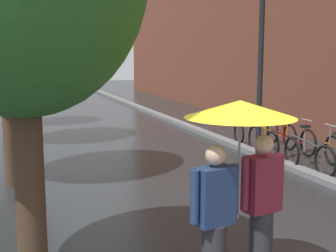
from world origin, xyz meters
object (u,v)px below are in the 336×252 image
Objects in this scene: parked_bicycle_4 at (272,137)px; parked_bicycle_2 at (312,150)px; parked_bicycle_5 at (256,131)px; street_lamp_post at (261,50)px; couple_under_umbrella at (240,164)px; street_tree_3 at (0,7)px; parked_bicycle_3 at (290,143)px.

parked_bicycle_2 is at bearing -91.42° from parked_bicycle_4.
parked_bicycle_5 is (0.09, 1.00, 0.00)m from parked_bicycle_4.
parked_bicycle_5 is 3.55m from street_lamp_post.
parked_bicycle_4 is 7.57m from couple_under_umbrella.
street_tree_3 reaches higher than parked_bicycle_4.
parked_bicycle_2 is 2.57m from street_lamp_post.
street_lamp_post reaches higher than parked_bicycle_3.
couple_under_umbrella reaches higher than parked_bicycle_2.
street_tree_3 is 9.63m from street_lamp_post.
couple_under_umbrella is 5.76m from street_lamp_post.
parked_bicycle_2 is 1.01× the size of parked_bicycle_5.
parked_bicycle_3 is (6.55, -7.34, -3.71)m from street_tree_3.
street_tree_3 is 4.86× the size of parked_bicycle_4.
parked_bicycle_2 is 0.26× the size of street_lamp_post.
couple_under_umbrella is at bearing -122.73° from street_lamp_post.
parked_bicycle_4 is 0.55× the size of couple_under_umbrella.
parked_bicycle_4 is 2.93m from street_lamp_post.
parked_bicycle_3 is 0.98× the size of parked_bicycle_4.
parked_bicycle_4 is at bearing 88.58° from parked_bicycle_2.
parked_bicycle_2 is at bearing -51.59° from street_tree_3.
parked_bicycle_5 is at bearing 86.45° from parked_bicycle_3.
parked_bicycle_2 is 6.21m from couple_under_umbrella.
parked_bicycle_3 is at bearing 24.32° from street_lamp_post.
street_tree_3 reaches higher than couple_under_umbrella.
couple_under_umbrella is (-4.30, -6.14, 1.03)m from parked_bicycle_4.
street_lamp_post is (-1.22, 0.34, 2.24)m from parked_bicycle_2.
parked_bicycle_3 and parked_bicycle_4 have the same top height.
parked_bicycle_2 and parked_bicycle_5 have the same top height.
street_lamp_post is (3.04, 4.74, 1.21)m from couple_under_umbrella.
parked_bicycle_5 is (0.11, 1.84, 0.00)m from parked_bicycle_3.
parked_bicycle_3 is at bearing 88.91° from parked_bicycle_2.
parked_bicycle_2 is 0.90m from parked_bicycle_3.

